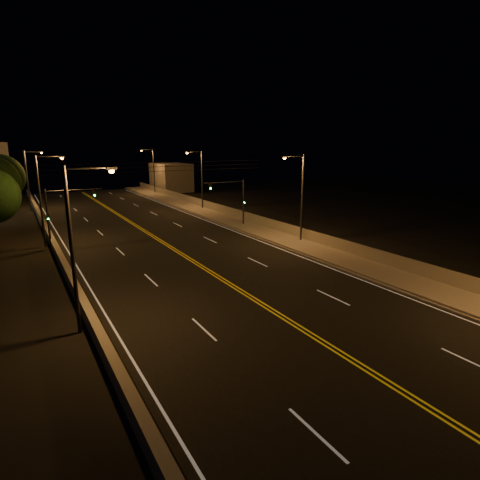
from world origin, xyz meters
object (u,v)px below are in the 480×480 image
streetlight_3 (152,168)px  streetlight_5 (43,194)px  tree_2 (0,177)px  streetlight_6 (29,176)px  streetlight_2 (200,176)px  streetlight_4 (77,239)px  traffic_signal_left (60,210)px  streetlight_1 (300,193)px  traffic_signal_right (235,197)px

streetlight_3 → streetlight_5: size_ratio=1.00×
tree_2 → streetlight_6: bearing=41.3°
streetlight_2 → tree_2: (-24.95, 8.47, 0.22)m
streetlight_2 → streetlight_4: size_ratio=1.00×
streetlight_4 → streetlight_3: bearing=68.7°
streetlight_5 → streetlight_6: size_ratio=1.00×
tree_2 → streetlight_3: bearing=28.6°
streetlight_5 → streetlight_3: bearing=58.2°
streetlight_2 → traffic_signal_left: (-20.24, -13.27, -1.44)m
streetlight_1 → streetlight_6: bearing=121.7°
streetlight_1 → streetlight_3: bearing=90.0°
streetlight_2 → tree_2: 26.35m
streetlight_1 → streetlight_4: same height
streetlight_5 → tree_2: bearing=99.6°
streetlight_2 → traffic_signal_left: streetlight_2 is taller
streetlight_3 → streetlight_4: same height
streetlight_1 → traffic_signal_left: streetlight_1 is taller
streetlight_1 → streetlight_5: same height
streetlight_1 → streetlight_5: (-21.41, 10.66, 0.00)m
streetlight_2 → traffic_signal_right: 13.44m
streetlight_6 → traffic_signal_left: size_ratio=1.55×
streetlight_3 → streetlight_6: (-21.41, -10.47, 0.00)m
streetlight_4 → traffic_signal_left: size_ratio=1.55×
streetlight_4 → streetlight_5: 20.29m
streetlight_3 → streetlight_5: (-21.41, -34.49, 0.00)m
traffic_signal_left → streetlight_3: bearing=60.2°
streetlight_2 → streetlight_3: size_ratio=1.00×
streetlight_2 → streetlight_3: (0.00, 22.05, 0.00)m
streetlight_1 → streetlight_2: size_ratio=1.00×
streetlight_6 → traffic_signal_left: bearing=-87.3°
streetlight_1 → traffic_signal_left: (-20.24, 9.83, -1.44)m
streetlight_2 → streetlight_4: same height
traffic_signal_left → tree_2: bearing=102.2°
streetlight_4 → streetlight_6: (0.00, 44.31, 0.00)m
streetlight_2 → streetlight_3: 22.05m
streetlight_1 → streetlight_2: 23.10m
traffic_signal_left → tree_2: 22.31m
streetlight_4 → tree_2: 41.36m
streetlight_1 → streetlight_2: (0.00, 23.10, 0.00)m
streetlight_2 → tree_2: size_ratio=1.04×
traffic_signal_left → tree_2: (-4.71, 21.74, 1.66)m
streetlight_3 → traffic_signal_left: 40.73m
streetlight_5 → streetlight_2: bearing=30.2°
streetlight_1 → streetlight_3: same height
streetlight_2 → streetlight_6: (-21.41, 11.58, 0.00)m
streetlight_1 → streetlight_6: 40.76m
streetlight_1 → traffic_signal_left: bearing=154.1°
streetlight_1 → streetlight_6: size_ratio=1.00×
streetlight_5 → traffic_signal_left: 2.03m
streetlight_4 → traffic_signal_right: 27.83m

